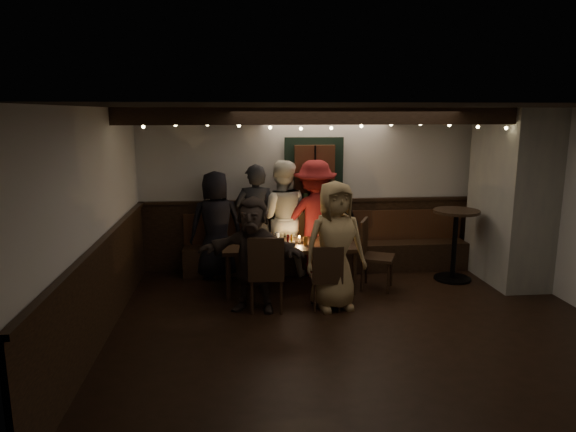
{
  "coord_description": "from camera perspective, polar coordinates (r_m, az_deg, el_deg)",
  "views": [
    {
      "loc": [
        -1.45,
        -5.71,
        2.54
      ],
      "look_at": [
        -0.7,
        1.6,
        1.05
      ],
      "focal_mm": 32.0,
      "sensor_mm": 36.0,
      "label": 1
    }
  ],
  "objects": [
    {
      "name": "person_g",
      "position": [
        6.68,
        5.23,
        -3.3
      ],
      "size": [
        0.91,
        0.68,
        1.69
      ],
      "primitive_type": "imported",
      "rotation": [
        0.0,
        0.0,
        0.19
      ],
      "color": "#9E8253",
      "rests_on": "ground"
    },
    {
      "name": "person_f",
      "position": [
        6.61,
        -3.91,
        -4.27
      ],
      "size": [
        1.46,
        0.82,
        1.5
      ],
      "primitive_type": "imported",
      "rotation": [
        0.0,
        0.0,
        -0.28
      ],
      "color": "#332823",
      "rests_on": "ground"
    },
    {
      "name": "person_b",
      "position": [
        7.97,
        -3.61,
        -0.56
      ],
      "size": [
        0.68,
        0.48,
        1.77
      ],
      "primitive_type": "imported",
      "rotation": [
        0.0,
        0.0,
        3.05
      ],
      "color": "black",
      "rests_on": "ground"
    },
    {
      "name": "chair_near_left",
      "position": [
        6.58,
        -2.42,
        -5.97
      ],
      "size": [
        0.5,
        0.5,
        1.01
      ],
      "color": "black",
      "rests_on": "ground"
    },
    {
      "name": "chair_near_right",
      "position": [
        6.67,
        4.33,
        -6.43
      ],
      "size": [
        0.41,
        0.41,
        0.88
      ],
      "color": "black",
      "rests_on": "ground"
    },
    {
      "name": "high_top",
      "position": [
        8.21,
        18.06,
        -2.12
      ],
      "size": [
        0.69,
        0.69,
        1.09
      ],
      "color": "black",
      "rests_on": "ground"
    },
    {
      "name": "person_e",
      "position": [
        8.2,
        4.98,
        -1.23
      ],
      "size": [
        0.92,
        0.49,
        1.49
      ],
      "primitive_type": "imported",
      "rotation": [
        0.0,
        0.0,
        3.29
      ],
      "color": "black",
      "rests_on": "ground"
    },
    {
      "name": "person_d",
      "position": [
        8.04,
        3.0,
        -0.26
      ],
      "size": [
        1.21,
        0.74,
        1.82
      ],
      "primitive_type": "imported",
      "rotation": [
        0.0,
        0.0,
        3.2
      ],
      "color": "maroon",
      "rests_on": "ground"
    },
    {
      "name": "dining_table",
      "position": [
        7.4,
        0.15,
        -3.55
      ],
      "size": [
        1.91,
        0.82,
        0.83
      ],
      "color": "black",
      "rests_on": "ground"
    },
    {
      "name": "person_c",
      "position": [
        8.06,
        -0.71,
        -0.22
      ],
      "size": [
        0.96,
        0.8,
        1.82
      ],
      "primitive_type": "imported",
      "rotation": [
        0.0,
        0.0,
        3.01
      ],
      "color": "silver",
      "rests_on": "ground"
    },
    {
      "name": "room",
      "position": [
        7.71,
        13.36,
        0.18
      ],
      "size": [
        6.02,
        5.01,
        2.62
      ],
      "color": "black",
      "rests_on": "ground"
    },
    {
      "name": "person_a",
      "position": [
        7.99,
        -7.98,
        -0.97
      ],
      "size": [
        0.89,
        0.65,
        1.67
      ],
      "primitive_type": "imported",
      "rotation": [
        0.0,
        0.0,
        3.29
      ],
      "color": "black",
      "rests_on": "ground"
    },
    {
      "name": "chair_end",
      "position": [
        7.56,
        9.21,
        -3.75
      ],
      "size": [
        0.61,
        0.61,
        1.02
      ],
      "color": "black",
      "rests_on": "ground"
    }
  ]
}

